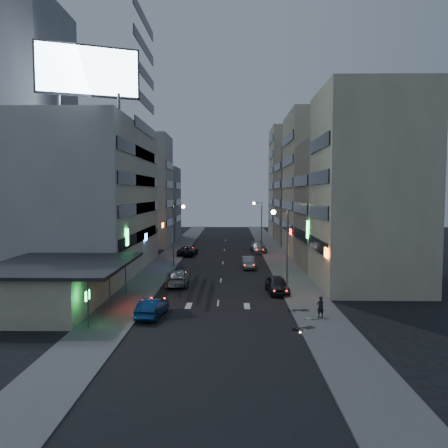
{
  "coord_description": "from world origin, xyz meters",
  "views": [
    {
      "loc": [
        1.14,
        -33.75,
        9.67
      ],
      "look_at": [
        0.28,
        18.78,
        5.93
      ],
      "focal_mm": 35.0,
      "sensor_mm": 36.0,
      "label": 1
    }
  ],
  "objects_px": {
    "scooter_black_b": "(308,302)",
    "scooter_blue": "(321,311)",
    "scooter_silver_a": "(318,312)",
    "road_car_silver": "(177,277)",
    "parked_car_left": "(188,251)",
    "parked_car_right_far": "(259,248)",
    "person": "(320,307)",
    "road_car_blue": "(152,308)",
    "scooter_black_a": "(311,318)",
    "parked_car_right_near": "(277,285)",
    "parked_car_right_mid": "(248,263)",
    "scooter_silver_b": "(308,303)"
  },
  "relations": [
    {
      "from": "parked_car_right_far",
      "to": "parked_car_right_near",
      "type": "bearing_deg",
      "value": -94.17
    },
    {
      "from": "scooter_silver_a",
      "to": "parked_car_right_near",
      "type": "bearing_deg",
      "value": 17.17
    },
    {
      "from": "parked_car_right_near",
      "to": "parked_car_left",
      "type": "height_order",
      "value": "parked_car_right_near"
    },
    {
      "from": "scooter_silver_a",
      "to": "parked_car_left",
      "type": "bearing_deg",
      "value": 24.54
    },
    {
      "from": "parked_car_right_mid",
      "to": "scooter_silver_a",
      "type": "xyz_separation_m",
      "value": [
        4.47,
        -22.73,
        -0.13
      ]
    },
    {
      "from": "parked_car_left",
      "to": "parked_car_right_near",
      "type": "bearing_deg",
      "value": 119.62
    },
    {
      "from": "parked_car_right_near",
      "to": "person",
      "type": "xyz_separation_m",
      "value": [
        2.43,
        -8.61,
        0.11
      ]
    },
    {
      "from": "road_car_silver",
      "to": "scooter_silver_a",
      "type": "distance_m",
      "value": 17.46
    },
    {
      "from": "road_car_silver",
      "to": "scooter_black_a",
      "type": "xyz_separation_m",
      "value": [
        11.4,
        -14.39,
        -0.1
      ]
    },
    {
      "from": "parked_car_right_mid",
      "to": "scooter_black_a",
      "type": "bearing_deg",
      "value": -83.41
    },
    {
      "from": "scooter_black_b",
      "to": "scooter_black_a",
      "type": "bearing_deg",
      "value": 167.91
    },
    {
      "from": "parked_car_right_near",
      "to": "person",
      "type": "relative_size",
      "value": 2.97
    },
    {
      "from": "parked_car_right_far",
      "to": "scooter_blue",
      "type": "height_order",
      "value": "parked_car_right_far"
    },
    {
      "from": "parked_car_right_far",
      "to": "scooter_silver_a",
      "type": "distance_m",
      "value": 37.64
    },
    {
      "from": "road_car_silver",
      "to": "parked_car_right_far",
      "type": "bearing_deg",
      "value": -114.78
    },
    {
      "from": "person",
      "to": "scooter_black_b",
      "type": "xyz_separation_m",
      "value": [
        -0.58,
        2.17,
        -0.2
      ]
    },
    {
      "from": "parked_car_left",
      "to": "scooter_black_b",
      "type": "height_order",
      "value": "parked_car_left"
    },
    {
      "from": "road_car_silver",
      "to": "scooter_black_b",
      "type": "distance_m",
      "value": 15.52
    },
    {
      "from": "parked_car_right_far",
      "to": "scooter_silver_a",
      "type": "height_order",
      "value": "parked_car_right_far"
    },
    {
      "from": "parked_car_right_mid",
      "to": "scooter_black_a",
      "type": "height_order",
      "value": "parked_car_right_mid"
    },
    {
      "from": "scooter_black_b",
      "to": "scooter_blue",
      "type": "bearing_deg",
      "value": -167.97
    },
    {
      "from": "parked_car_left",
      "to": "road_car_blue",
      "type": "height_order",
      "value": "parked_car_left"
    },
    {
      "from": "parked_car_left",
      "to": "road_car_silver",
      "type": "bearing_deg",
      "value": 98.62
    },
    {
      "from": "person",
      "to": "parked_car_right_far",
      "type": "bearing_deg",
      "value": -104.54
    },
    {
      "from": "person",
      "to": "scooter_blue",
      "type": "relative_size",
      "value": 0.99
    },
    {
      "from": "parked_car_left",
      "to": "parked_car_right_far",
      "type": "relative_size",
      "value": 0.97
    },
    {
      "from": "parked_car_right_far",
      "to": "person",
      "type": "relative_size",
      "value": 3.44
    },
    {
      "from": "parked_car_right_mid",
      "to": "parked_car_right_far",
      "type": "bearing_deg",
      "value": 79.9
    },
    {
      "from": "parked_car_left",
      "to": "scooter_silver_b",
      "type": "xyz_separation_m",
      "value": [
        13.04,
        -31.75,
        -0.12
      ]
    },
    {
      "from": "scooter_black_a",
      "to": "parked_car_right_far",
      "type": "bearing_deg",
      "value": -22.5
    },
    {
      "from": "scooter_black_b",
      "to": "road_car_silver",
      "type": "bearing_deg",
      "value": 45.3
    },
    {
      "from": "road_car_silver",
      "to": "scooter_black_b",
      "type": "xyz_separation_m",
      "value": [
        11.95,
        -9.9,
        -0.08
      ]
    },
    {
      "from": "parked_car_right_near",
      "to": "scooter_black_a",
      "type": "height_order",
      "value": "parked_car_right_near"
    },
    {
      "from": "scooter_blue",
      "to": "person",
      "type": "bearing_deg",
      "value": 109.38
    },
    {
      "from": "road_car_silver",
      "to": "scooter_blue",
      "type": "relative_size",
      "value": 3.41
    },
    {
      "from": "scooter_black_b",
      "to": "scooter_silver_a",
      "type": "bearing_deg",
      "value": -176.21
    },
    {
      "from": "scooter_silver_a",
      "to": "scooter_blue",
      "type": "bearing_deg",
      "value": -35.86
    },
    {
      "from": "road_car_blue",
      "to": "parked_car_left",
      "type": "bearing_deg",
      "value": -82.4
    },
    {
      "from": "parked_car_right_near",
      "to": "scooter_black_a",
      "type": "distance_m",
      "value": 11.01
    },
    {
      "from": "road_car_silver",
      "to": "parked_car_right_mid",
      "type": "bearing_deg",
      "value": -130.11
    },
    {
      "from": "road_car_silver",
      "to": "person",
      "type": "relative_size",
      "value": 3.45
    },
    {
      "from": "parked_car_right_near",
      "to": "parked_car_left",
      "type": "distance_m",
      "value": 27.68
    },
    {
      "from": "parked_car_left",
      "to": "parked_car_right_far",
      "type": "distance_m",
      "value": 11.7
    },
    {
      "from": "road_car_silver",
      "to": "parked_car_right_near",
      "type": "bearing_deg",
      "value": 158.14
    },
    {
      "from": "scooter_blue",
      "to": "scooter_silver_a",
      "type": "bearing_deg",
      "value": 125.54
    },
    {
      "from": "parked_car_right_near",
      "to": "parked_car_right_mid",
      "type": "xyz_separation_m",
      "value": [
        -2.24,
        13.84,
        -0.07
      ]
    },
    {
      "from": "parked_car_right_far",
      "to": "road_car_blue",
      "type": "bearing_deg",
      "value": -110.15
    },
    {
      "from": "parked_car_right_mid",
      "to": "scooter_black_a",
      "type": "xyz_separation_m",
      "value": [
        3.53,
        -24.77,
        -0.04
      ]
    },
    {
      "from": "parked_car_left",
      "to": "scooter_black_a",
      "type": "xyz_separation_m",
      "value": [
        12.49,
        -36.24,
        -0.04
      ]
    },
    {
      "from": "road_car_blue",
      "to": "scooter_black_b",
      "type": "relative_size",
      "value": 2.24
    }
  ]
}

